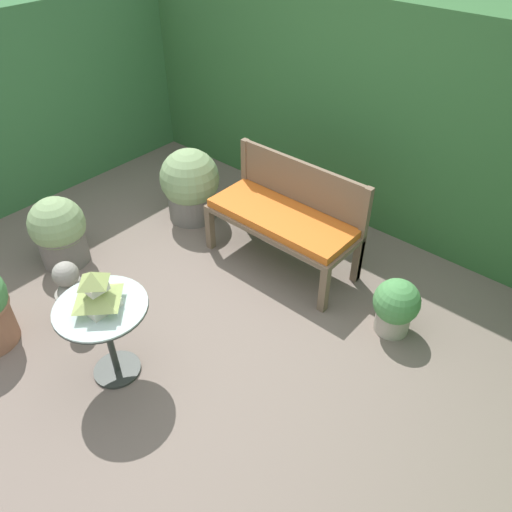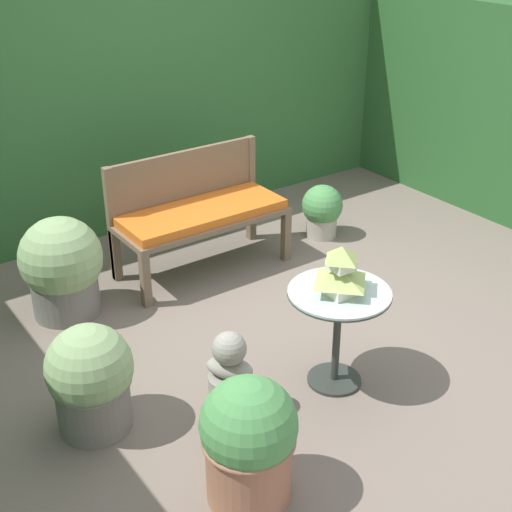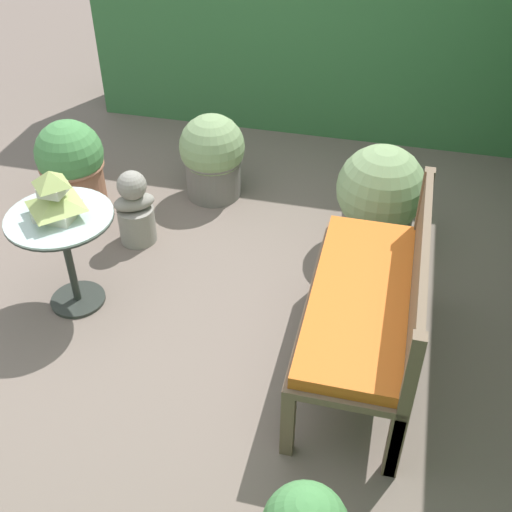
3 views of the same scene
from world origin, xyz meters
TOP-DOWN VIEW (x-y plane):
  - ground at (0.00, 0.00)m, footprint 30.00×30.00m
  - foliage_hedge_left at (-2.85, 0.15)m, footprint 0.70×3.50m
  - garden_bench at (-0.02, 0.92)m, footprint 1.28×0.53m
  - bench_backrest at (-0.02, 1.16)m, footprint 1.28×0.06m
  - patio_table at (-0.13, -0.72)m, footprint 0.58×0.58m
  - pagoda_birdhouse at (-0.13, -0.72)m, footprint 0.27×0.27m
  - garden_bust at (-0.78, -0.60)m, footprint 0.27×0.30m
  - potted_plant_bench_right at (-1.44, -0.28)m, footprint 0.46×0.46m
  - potted_plant_bench_left at (-1.05, -1.16)m, footprint 0.46×0.46m
  - potted_plant_patio_mid at (-1.12, 0.92)m, footprint 0.55×0.55m

SIDE VIEW (x-z plane):
  - ground at x=0.00m, z-range 0.00..0.00m
  - garden_bust at x=-0.78m, z-range -0.03..0.49m
  - potted_plant_bench_right at x=-1.44m, z-range 0.00..0.62m
  - potted_plant_bench_left at x=-1.05m, z-range 0.00..0.66m
  - potted_plant_patio_mid at x=-1.12m, z-range 0.00..0.70m
  - garden_bench at x=-0.02m, z-range 0.18..0.69m
  - patio_table at x=-0.13m, z-range 0.17..0.78m
  - bench_backrest at x=-0.02m, z-range 0.19..1.07m
  - pagoda_birdhouse at x=-0.13m, z-range 0.59..0.87m
  - foliage_hedge_left at x=-2.85m, z-range 0.00..1.79m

